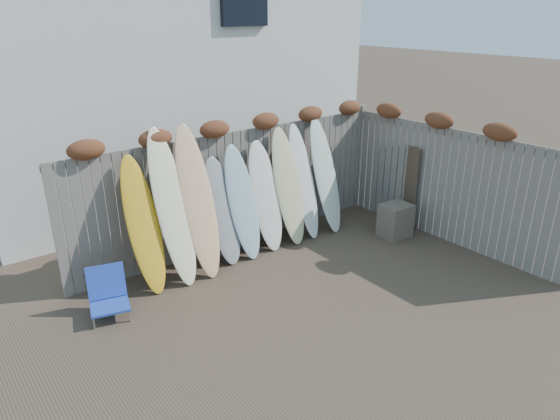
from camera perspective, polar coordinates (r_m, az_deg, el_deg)
ground at (r=7.27m, az=5.92°, el=-10.15°), size 80.00×80.00×0.00m
back_fence at (r=8.50m, az=-4.64°, el=3.62°), size 6.05×0.28×2.24m
right_fence at (r=9.09m, az=18.93°, el=3.42°), size 0.28×4.40×2.24m
house at (r=11.92m, az=-14.65°, el=18.19°), size 8.50×5.50×6.33m
beach_chair at (r=7.17m, az=-19.07°, el=-9.03°), size 0.62×0.64×0.66m
wooden_crate at (r=9.25m, az=13.06°, el=-1.17°), size 0.55×0.47×0.61m
lattice_panel at (r=9.86m, az=13.63°, el=3.12°), size 0.37×0.98×1.54m
surfboard_0 at (r=7.37m, az=-15.35°, el=-1.72°), size 0.48×0.71×1.98m
surfboard_1 at (r=7.46m, az=-12.22°, el=0.23°), size 0.56×0.83×2.30m
surfboard_2 at (r=7.63m, az=-9.37°, el=0.89°), size 0.55×0.82×2.29m
surfboard_3 at (r=8.00m, az=-6.57°, el=-0.16°), size 0.55×0.63×1.71m
surfboard_4 at (r=8.15m, az=-4.31°, el=0.86°), size 0.53×0.67×1.85m
surfboard_5 at (r=8.43m, az=-1.67°, el=1.59°), size 0.57×0.68×1.83m
surfboard_6 at (r=8.65m, az=0.95°, el=2.70°), size 0.55×0.73×1.99m
surfboard_7 at (r=8.88m, az=2.74°, el=3.24°), size 0.47×0.72×2.01m
surfboard_8 at (r=9.15m, az=5.23°, el=3.94°), size 0.56×0.76×2.07m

